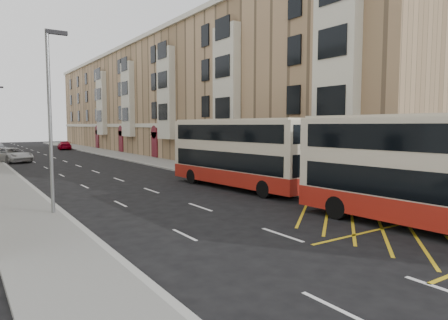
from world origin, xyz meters
TOP-DOWN VIEW (x-y plane):
  - ground at (0.00, 0.00)m, footprint 200.00×200.00m
  - pavement_right at (8.00, 30.00)m, footprint 4.00×120.00m
  - kerb_right at (6.00, 30.00)m, footprint 0.25×120.00m
  - kerb_left at (-6.00, 30.00)m, footprint 0.25×120.00m
  - road_markings at (0.00, 45.00)m, footprint 10.00×110.00m
  - terrace_right at (14.88, 45.38)m, footprint 10.75×79.00m
  - guard_railing at (6.25, 5.75)m, footprint 0.06×6.56m
  - street_lamp_near at (-6.35, 12.00)m, footprint 0.93×0.18m
  - double_decker_front at (5.00, 1.10)m, footprint 3.31×11.30m
  - double_decker_rear at (5.00, 13.79)m, footprint 3.53×11.26m
  - pedestrian_mid at (8.10, 4.70)m, footprint 1.02×0.92m
  - pedestrian_far at (7.36, 5.41)m, footprint 0.97×0.87m
  - white_van at (-5.02, 42.18)m, footprint 4.39×6.19m
  - car_red at (4.74, 62.69)m, footprint 2.48×4.91m

SIDE VIEW (x-z plane):
  - ground at x=0.00m, z-range 0.00..0.00m
  - road_markings at x=0.00m, z-range 0.00..0.01m
  - pavement_right at x=8.00m, z-range 0.00..0.15m
  - kerb_right at x=6.00m, z-range 0.00..0.15m
  - kerb_left at x=-6.00m, z-range 0.00..0.15m
  - car_red at x=4.74m, z-range 0.00..1.37m
  - white_van at x=-5.02m, z-range 0.00..1.57m
  - guard_railing at x=6.25m, z-range 0.35..1.36m
  - pedestrian_far at x=7.36m, z-range 0.15..1.73m
  - pedestrian_mid at x=8.10m, z-range 0.15..1.89m
  - double_decker_rear at x=5.00m, z-range 0.04..4.46m
  - double_decker_front at x=5.00m, z-range 0.04..4.49m
  - street_lamp_near at x=-6.35m, z-range 0.64..8.64m
  - terrace_right at x=14.88m, z-range -0.10..15.15m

